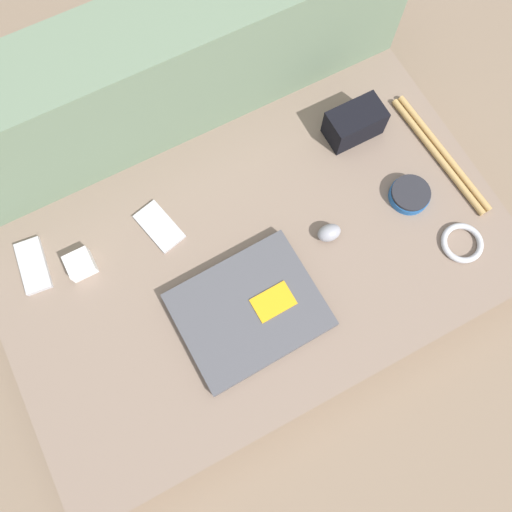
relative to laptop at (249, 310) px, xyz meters
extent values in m
plane|color=#7A6651|center=(0.07, 0.10, -0.14)|extent=(8.00, 8.00, 0.00)
cube|color=#7A6656|center=(0.07, 0.10, -0.08)|extent=(1.18, 0.71, 0.13)
cube|color=#60755B|center=(0.07, 0.56, 0.07)|extent=(1.18, 0.20, 0.43)
cube|color=#47474C|center=(0.00, 0.00, 0.00)|extent=(0.32, 0.26, 0.03)
cube|color=orange|center=(0.05, -0.01, 0.02)|extent=(0.09, 0.06, 0.00)
ellipsoid|color=gray|center=(0.25, 0.07, 0.00)|extent=(0.06, 0.05, 0.04)
cylinder|color=#1E569E|center=(0.47, 0.07, 0.00)|extent=(0.10, 0.10, 0.02)
cylinder|color=#232328|center=(0.47, 0.07, 0.01)|extent=(0.09, 0.09, 0.01)
cube|color=#B7B7BC|center=(-0.39, 0.33, -0.01)|extent=(0.07, 0.13, 0.01)
cube|color=#B7B7BC|center=(-0.10, 0.28, -0.01)|extent=(0.09, 0.13, 0.01)
cube|color=black|center=(0.44, 0.29, 0.03)|extent=(0.14, 0.08, 0.08)
cube|color=silver|center=(-0.29, 0.27, 0.00)|extent=(0.06, 0.06, 0.04)
torus|color=#B2B2B7|center=(0.52, -0.09, -0.01)|extent=(0.10, 0.10, 0.01)
cylinder|color=tan|center=(0.59, 0.13, -0.01)|extent=(0.04, 0.36, 0.02)
cylinder|color=tan|center=(0.61, 0.13, -0.01)|extent=(0.04, 0.36, 0.02)
camera|label=1|loc=(-0.08, -0.19, 1.10)|focal=35.00mm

